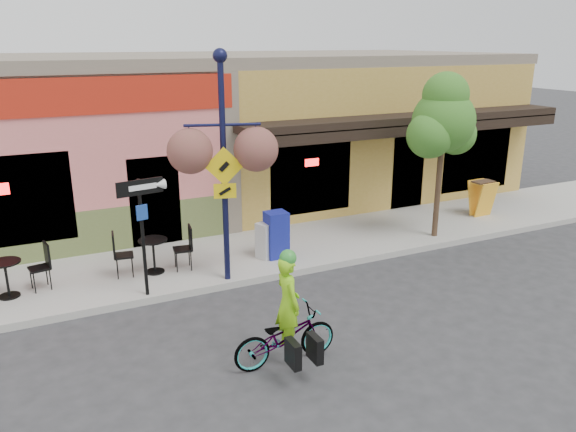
# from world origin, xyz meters

# --- Properties ---
(ground) EXTENTS (90.00, 90.00, 0.00)m
(ground) POSITION_xyz_m (0.00, 0.00, 0.00)
(ground) COLOR #2D2D30
(ground) RESTS_ON ground
(sidewalk) EXTENTS (24.00, 3.00, 0.15)m
(sidewalk) POSITION_xyz_m (0.00, 2.00, 0.07)
(sidewalk) COLOR #9E9B93
(sidewalk) RESTS_ON ground
(curb) EXTENTS (24.00, 0.12, 0.15)m
(curb) POSITION_xyz_m (0.00, 0.55, 0.07)
(curb) COLOR #A8A59E
(curb) RESTS_ON ground
(building) EXTENTS (18.20, 8.20, 4.50)m
(building) POSITION_xyz_m (0.00, 7.50, 2.25)
(building) COLOR #DC6F6C
(building) RESTS_ON ground
(bicycle) EXTENTS (1.72, 0.61, 0.90)m
(bicycle) POSITION_xyz_m (-2.34, -2.47, 0.45)
(bicycle) COLOR maroon
(bicycle) RESTS_ON ground
(cyclist_rider) EXTENTS (0.37, 0.56, 1.54)m
(cyclist_rider) POSITION_xyz_m (-2.29, -2.47, 0.77)
(cyclist_rider) COLOR #86D516
(cyclist_rider) RESTS_ON ground
(lamp_post) EXTENTS (1.58, 0.98, 4.63)m
(lamp_post) POSITION_xyz_m (-2.16, 0.71, 2.46)
(lamp_post) COLOR #101335
(lamp_post) RESTS_ON sidewalk
(one_way_sign) EXTENTS (0.91, 0.34, 2.32)m
(one_way_sign) POSITION_xyz_m (-3.84, 0.65, 1.31)
(one_way_sign) COLOR black
(one_way_sign) RESTS_ON sidewalk
(cafe_set_left) EXTENTS (1.71, 1.07, 0.96)m
(cafe_set_left) POSITION_xyz_m (-6.28, 1.70, 0.63)
(cafe_set_left) COLOR black
(cafe_set_left) RESTS_ON sidewalk
(cafe_set_right) EXTENTS (1.72, 1.03, 0.97)m
(cafe_set_right) POSITION_xyz_m (-3.46, 1.69, 0.64)
(cafe_set_right) COLOR black
(cafe_set_right) RESTS_ON sidewalk
(newspaper_box_blue) EXTENTS (0.49, 0.44, 1.07)m
(newspaper_box_blue) POSITION_xyz_m (-0.74, 1.40, 0.69)
(newspaper_box_blue) COLOR navy
(newspaper_box_blue) RESTS_ON sidewalk
(newspaper_box_grey) EXTENTS (0.49, 0.47, 0.82)m
(newspaper_box_grey) POSITION_xyz_m (-0.96, 1.46, 0.56)
(newspaper_box_grey) COLOR silver
(newspaper_box_grey) RESTS_ON sidewalk
(street_tree) EXTENTS (2.11, 2.11, 4.11)m
(street_tree) POSITION_xyz_m (3.50, 1.00, 2.21)
(street_tree) COLOR #3D7A26
(street_tree) RESTS_ON sidewalk
(sandwich_board) EXTENTS (0.62, 0.47, 1.00)m
(sandwich_board) POSITION_xyz_m (5.82, 1.64, 0.65)
(sandwich_board) COLOR yellow
(sandwich_board) RESTS_ON sidewalk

